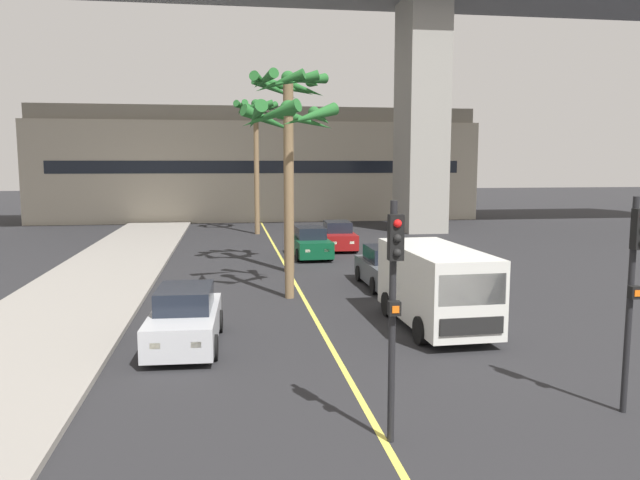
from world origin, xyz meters
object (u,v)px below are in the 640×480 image
(car_queue_second, at_px, (386,268))
(palm_tree_near_median, at_px, (289,135))
(traffic_light_right_far_corner, at_px, (634,276))
(palm_tree_far_median, at_px, (288,111))
(palm_tree_mid_median, at_px, (256,122))
(car_queue_third, at_px, (185,319))
(car_queue_front, at_px, (310,243))
(traffic_light_median_near, at_px, (394,289))
(car_queue_fourth, at_px, (338,236))
(delivery_van, at_px, (435,285))

(car_queue_second, xyz_separation_m, palm_tree_near_median, (-3.96, -1.49, 5.06))
(traffic_light_right_far_corner, distance_m, palm_tree_far_median, 17.78)
(traffic_light_right_far_corner, distance_m, palm_tree_mid_median, 32.26)
(car_queue_third, bearing_deg, traffic_light_right_far_corner, -33.59)
(car_queue_front, bearing_deg, palm_tree_far_median, -110.33)
(car_queue_third, relative_size, palm_tree_far_median, 0.48)
(car_queue_front, relative_size, palm_tree_mid_median, 0.46)
(car_queue_second, height_order, palm_tree_far_median, palm_tree_far_median)
(traffic_light_median_near, height_order, palm_tree_far_median, palm_tree_far_median)
(palm_tree_near_median, relative_size, palm_tree_far_median, 0.80)
(car_queue_fourth, relative_size, palm_tree_far_median, 0.48)
(car_queue_fourth, distance_m, traffic_light_median_near, 24.16)
(car_queue_front, distance_m, palm_tree_near_median, 10.87)
(car_queue_third, bearing_deg, car_queue_second, 43.38)
(car_queue_front, height_order, traffic_light_right_far_corner, traffic_light_right_far_corner)
(car_queue_third, xyz_separation_m, car_queue_fourth, (7.23, 17.48, 0.00))
(palm_tree_far_median, bearing_deg, traffic_light_median_near, -89.68)
(delivery_van, xyz_separation_m, palm_tree_far_median, (-3.32, 9.97, 5.74))
(car_queue_second, distance_m, palm_tree_mid_median, 20.37)
(delivery_van, height_order, palm_tree_far_median, palm_tree_far_median)
(palm_tree_near_median, bearing_deg, delivery_van, -50.39)
(delivery_van, relative_size, palm_tree_near_median, 0.76)
(car_queue_third, bearing_deg, car_queue_fourth, 67.52)
(car_queue_front, bearing_deg, traffic_light_median_near, -93.81)
(traffic_light_median_near, height_order, traffic_light_right_far_corner, same)
(car_queue_third, height_order, car_queue_fourth, same)
(delivery_van, bearing_deg, palm_tree_far_median, 108.41)
(palm_tree_far_median, bearing_deg, traffic_light_right_far_corner, -73.46)
(car_queue_front, xyz_separation_m, palm_tree_near_median, (-2.01, -9.40, 5.06))
(car_queue_front, height_order, car_queue_fourth, same)
(traffic_light_median_near, bearing_deg, palm_tree_near_median, 92.92)
(car_queue_front, relative_size, car_queue_fourth, 1.00)
(car_queue_second, relative_size, car_queue_third, 0.99)
(palm_tree_mid_median, xyz_separation_m, palm_tree_far_median, (0.70, -14.87, -0.51))
(car_queue_front, height_order, palm_tree_far_median, palm_tree_far_median)
(car_queue_front, bearing_deg, delivery_van, -82.62)
(car_queue_second, distance_m, traffic_light_median_near, 13.80)
(traffic_light_median_near, xyz_separation_m, palm_tree_near_median, (-0.60, 11.75, 3.07))
(car_queue_second, height_order, car_queue_fourth, same)
(car_queue_front, xyz_separation_m, traffic_light_median_near, (-1.41, -21.15, 1.99))
(traffic_light_right_far_corner, bearing_deg, palm_tree_mid_median, 100.12)
(traffic_light_median_near, distance_m, palm_tree_near_median, 12.16)
(car_queue_front, height_order, delivery_van, delivery_van)
(car_queue_second, xyz_separation_m, car_queue_third, (-7.27, -6.87, 0.00))
(car_queue_front, height_order, car_queue_second, same)
(traffic_light_median_near, bearing_deg, palm_tree_far_median, 90.32)
(car_queue_third, xyz_separation_m, palm_tree_near_median, (3.31, 5.39, 5.06))
(car_queue_front, xyz_separation_m, delivery_van, (1.82, -14.02, 0.57))
(car_queue_front, bearing_deg, traffic_light_right_far_corner, -80.60)
(car_queue_second, bearing_deg, traffic_light_right_far_corner, -83.45)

